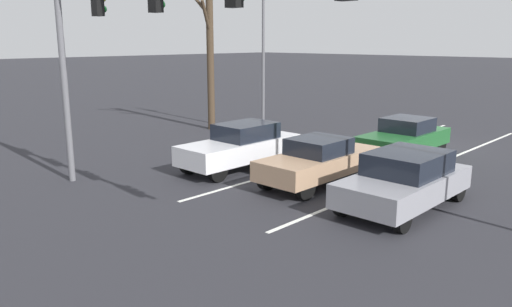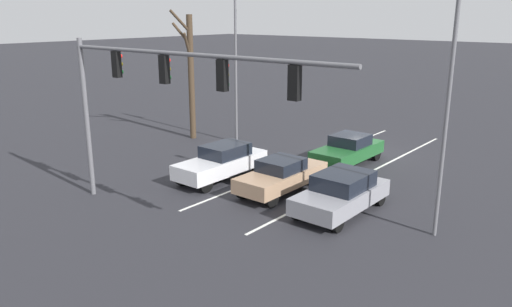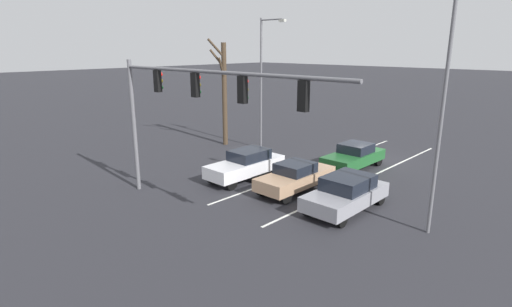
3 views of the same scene
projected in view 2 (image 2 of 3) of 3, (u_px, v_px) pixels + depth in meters
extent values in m
plane|color=#28282D|center=(365.00, 155.00, 26.96)|extent=(240.00, 240.00, 0.00)
cube|color=silver|center=(367.00, 173.00, 23.76)|extent=(0.12, 17.84, 0.01)
cube|color=silver|center=(308.00, 161.00, 25.83)|extent=(0.12, 17.84, 0.01)
cube|color=gray|center=(341.00, 197.00, 18.96)|extent=(1.94, 4.40, 0.64)
cube|color=black|center=(344.00, 180.00, 18.91)|extent=(1.70, 2.19, 0.59)
cube|color=red|center=(383.00, 182.00, 20.10)|extent=(0.24, 0.06, 0.12)
cube|color=red|center=(353.00, 176.00, 20.94)|extent=(0.24, 0.06, 0.12)
cylinder|color=black|center=(337.00, 224.00, 17.32)|extent=(0.22, 0.62, 0.62)
cylinder|color=black|center=(298.00, 212.00, 18.35)|extent=(0.22, 0.62, 0.62)
cylinder|color=black|center=(380.00, 198.00, 19.75)|extent=(0.22, 0.62, 0.62)
cylinder|color=black|center=(343.00, 189.00, 20.78)|extent=(0.22, 0.62, 0.62)
cube|color=silver|center=(221.00, 164.00, 22.79)|extent=(1.71, 4.67, 0.67)
cube|color=black|center=(225.00, 150.00, 22.85)|extent=(1.51, 2.06, 0.56)
cube|color=red|center=(263.00, 153.00, 24.08)|extent=(0.24, 0.06, 0.12)
cube|color=red|center=(244.00, 149.00, 24.82)|extent=(0.24, 0.06, 0.12)
cylinder|color=black|center=(206.00, 184.00, 21.16)|extent=(0.22, 0.72, 0.72)
cylinder|color=black|center=(182.00, 177.00, 22.05)|extent=(0.22, 0.72, 0.72)
cylinder|color=black|center=(257.00, 166.00, 23.72)|extent=(0.22, 0.72, 0.72)
cylinder|color=black|center=(235.00, 160.00, 24.61)|extent=(0.22, 0.72, 0.72)
cube|color=tan|center=(282.00, 177.00, 21.14)|extent=(1.73, 4.51, 0.61)
cube|color=black|center=(281.00, 165.00, 20.95)|extent=(1.53, 1.74, 0.50)
cube|color=red|center=(322.00, 164.00, 22.37)|extent=(0.24, 0.06, 0.12)
cube|color=red|center=(300.00, 160.00, 23.12)|extent=(0.24, 0.06, 0.12)
cylinder|color=black|center=(271.00, 198.00, 19.55)|extent=(0.22, 0.72, 0.72)
cylinder|color=black|center=(243.00, 190.00, 20.45)|extent=(0.22, 0.72, 0.72)
cylinder|color=black|center=(317.00, 178.00, 21.99)|extent=(0.22, 0.72, 0.72)
cylinder|color=black|center=(290.00, 171.00, 22.90)|extent=(0.22, 0.72, 0.72)
cube|color=#1E5928|center=(347.00, 152.00, 25.01)|extent=(1.82, 4.44, 0.62)
cube|color=black|center=(350.00, 140.00, 25.02)|extent=(1.61, 1.72, 0.53)
cube|color=red|center=(379.00, 143.00, 26.20)|extent=(0.24, 0.06, 0.12)
cube|color=red|center=(357.00, 139.00, 26.98)|extent=(0.24, 0.06, 0.12)
cylinder|color=black|center=(345.00, 168.00, 23.42)|extent=(0.22, 0.71, 0.71)
cylinder|color=black|center=(317.00, 162.00, 24.38)|extent=(0.22, 0.71, 0.71)
cylinder|color=black|center=(376.00, 154.00, 25.82)|extent=(0.22, 0.71, 0.71)
cylinder|color=black|center=(349.00, 149.00, 26.78)|extent=(0.22, 0.71, 0.71)
cylinder|color=slate|center=(87.00, 119.00, 20.21)|extent=(0.20, 0.20, 6.44)
cylinder|color=slate|center=(187.00, 54.00, 15.69)|extent=(12.19, 0.14, 0.14)
cube|color=black|center=(295.00, 83.00, 13.28)|extent=(0.32, 0.22, 0.95)
sphere|color=red|center=(298.00, 72.00, 13.32)|extent=(0.20, 0.20, 0.20)
sphere|color=#4C420C|center=(298.00, 82.00, 13.40)|extent=(0.20, 0.20, 0.20)
sphere|color=#0A3814|center=(298.00, 93.00, 13.48)|extent=(0.20, 0.20, 0.20)
cube|color=black|center=(222.00, 75.00, 14.91)|extent=(0.32, 0.22, 0.95)
sphere|color=red|center=(226.00, 65.00, 14.95)|extent=(0.20, 0.20, 0.20)
sphere|color=#4C420C|center=(226.00, 75.00, 15.02)|extent=(0.20, 0.20, 0.20)
sphere|color=#0A3814|center=(226.00, 84.00, 15.10)|extent=(0.20, 0.20, 0.20)
cube|color=black|center=(164.00, 69.00, 16.53)|extent=(0.32, 0.22, 0.95)
sphere|color=red|center=(168.00, 60.00, 16.57)|extent=(0.20, 0.20, 0.20)
sphere|color=#4C420C|center=(168.00, 69.00, 16.65)|extent=(0.20, 0.20, 0.20)
sphere|color=#0A3814|center=(168.00, 77.00, 16.73)|extent=(0.20, 0.20, 0.20)
cube|color=black|center=(117.00, 64.00, 18.16)|extent=(0.32, 0.22, 0.95)
sphere|color=red|center=(120.00, 56.00, 18.20)|extent=(0.20, 0.20, 0.20)
sphere|color=#4C420C|center=(120.00, 64.00, 18.27)|extent=(0.20, 0.20, 0.20)
sphere|color=#0A3814|center=(121.00, 72.00, 18.35)|extent=(0.20, 0.20, 0.20)
cylinder|color=slate|center=(236.00, 67.00, 28.37)|extent=(0.14, 0.14, 8.87)
cylinder|color=slate|center=(448.00, 103.00, 15.91)|extent=(0.14, 0.14, 9.19)
cylinder|color=#423323|center=(191.00, 78.00, 29.59)|extent=(0.35, 0.35, 7.32)
cylinder|color=#423323|center=(180.00, 21.00, 28.38)|extent=(0.48, 1.29, 1.30)
cylinder|color=#423323|center=(187.00, 46.00, 28.69)|extent=(0.56, 0.95, 1.55)
cylinder|color=#423323|center=(181.00, 34.00, 29.21)|extent=(1.35, 0.35, 1.30)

